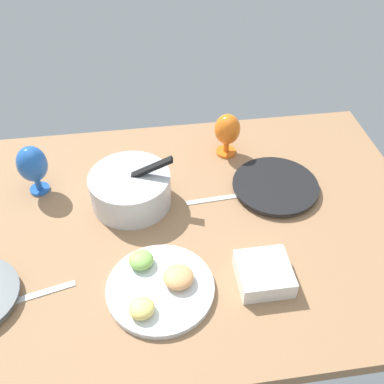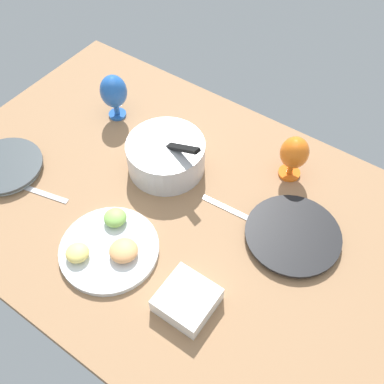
% 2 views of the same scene
% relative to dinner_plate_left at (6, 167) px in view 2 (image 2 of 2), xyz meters
% --- Properties ---
extents(ground_plane, '(1.60, 1.04, 0.04)m').
position_rel_dinner_plate_left_xyz_m(ground_plane, '(0.54, 0.20, -0.03)').
color(ground_plane, '#99704C').
extents(dinner_plate_left, '(0.25, 0.25, 0.03)m').
position_rel_dinner_plate_left_xyz_m(dinner_plate_left, '(0.00, 0.00, 0.00)').
color(dinner_plate_left, silver).
rests_on(dinner_plate_left, ground_plane).
extents(dinner_plate_right, '(0.28, 0.28, 0.02)m').
position_rel_dinner_plate_left_xyz_m(dinner_plate_right, '(0.90, 0.31, -0.00)').
color(dinner_plate_right, '#4C4C51').
rests_on(dinner_plate_right, ground_plane).
extents(mixing_bowl, '(0.27, 0.25, 0.17)m').
position_rel_dinner_plate_left_xyz_m(mixing_bowl, '(0.43, 0.32, 0.04)').
color(mixing_bowl, silver).
rests_on(mixing_bowl, ground_plane).
extents(fruit_platter, '(0.29, 0.29, 0.06)m').
position_rel_dinner_plate_left_xyz_m(fruit_platter, '(0.49, -0.04, 0.00)').
color(fruit_platter, silver).
rests_on(fruit_platter, ground_plane).
extents(hurricane_glass_blue, '(0.10, 0.10, 0.17)m').
position_rel_dinner_plate_left_xyz_m(hurricane_glass_blue, '(0.13, 0.41, 0.09)').
color(hurricane_glass_blue, blue).
rests_on(hurricane_glass_blue, ground_plane).
extents(hurricane_glass_orange, '(0.09, 0.09, 0.16)m').
position_rel_dinner_plate_left_xyz_m(hurricane_glass_orange, '(0.78, 0.52, 0.08)').
color(hurricane_glass_orange, orange).
rests_on(hurricane_glass_orange, ground_plane).
extents(square_bowl_white, '(0.14, 0.14, 0.05)m').
position_rel_dinner_plate_left_xyz_m(square_bowl_white, '(0.77, -0.04, 0.02)').
color(square_bowl_white, white).
rests_on(square_bowl_white, ground_plane).
extents(fork_by_left_plate, '(0.18, 0.06, 0.01)m').
position_rel_dinner_plate_left_xyz_m(fork_by_left_plate, '(0.17, -0.00, -0.01)').
color(fork_by_left_plate, silver).
rests_on(fork_by_left_plate, ground_plane).
extents(fork_by_right_plate, '(0.18, 0.03, 0.01)m').
position_rel_dinner_plate_left_xyz_m(fork_by_right_plate, '(0.69, 0.29, -0.01)').
color(fork_by_right_plate, silver).
rests_on(fork_by_right_plate, ground_plane).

